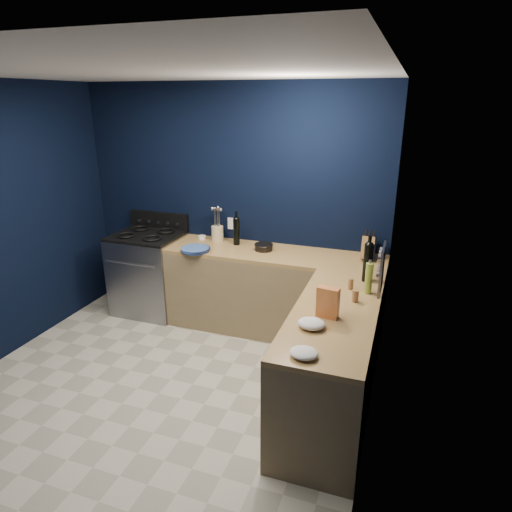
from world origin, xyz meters
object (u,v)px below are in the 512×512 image
at_px(gas_range, 150,274).
at_px(utensil_crock, 217,233).
at_px(knife_block, 368,248).
at_px(plate_stack, 195,249).
at_px(crouton_bag, 328,302).

distance_m(gas_range, utensil_crock, 0.98).
distance_m(utensil_crock, knife_block, 1.67).
distance_m(plate_stack, utensil_crock, 0.43).
relative_size(gas_range, utensil_crock, 5.50).
height_order(gas_range, crouton_bag, crouton_bag).
height_order(utensil_crock, crouton_bag, crouton_bag).
distance_m(knife_block, crouton_bag, 1.40).
height_order(gas_range, plate_stack, plate_stack).
height_order(knife_block, crouton_bag, knife_block).
xyz_separation_m(plate_stack, crouton_bag, (1.60, -1.03, 0.10)).
relative_size(plate_stack, utensil_crock, 1.79).
height_order(gas_range, knife_block, knife_block).
height_order(gas_range, utensil_crock, utensil_crock).
xyz_separation_m(plate_stack, knife_block, (1.74, 0.37, 0.09)).
relative_size(plate_stack, knife_block, 1.33).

